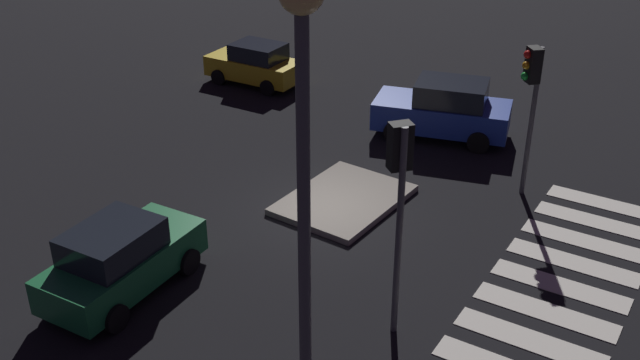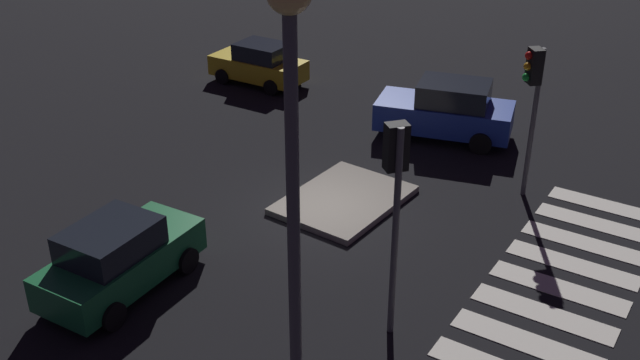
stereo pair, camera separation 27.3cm
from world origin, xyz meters
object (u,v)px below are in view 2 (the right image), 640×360
at_px(car_yellow, 259,64).
at_px(car_green, 119,257).
at_px(traffic_island, 344,200).
at_px(traffic_light_east, 533,86).
at_px(traffic_light_south, 395,180).
at_px(car_blue, 446,110).
at_px(street_lamp, 293,188).

xyz_separation_m(car_yellow, car_green, (-12.79, -5.51, 0.06)).
bearing_deg(traffic_island, traffic_light_east, -51.99).
distance_m(car_yellow, traffic_light_south, 15.89).
height_order(traffic_island, traffic_light_east, traffic_light_east).
relative_size(car_green, traffic_light_south, 0.86).
xyz_separation_m(car_blue, car_yellow, (0.80, 8.29, -0.14)).
bearing_deg(traffic_light_south, car_blue, -31.61).
bearing_deg(traffic_island, street_lamp, -153.53).
relative_size(car_blue, traffic_light_south, 0.99).
bearing_deg(traffic_light_south, street_lamp, 140.67).
bearing_deg(car_blue, car_green, 62.69).
bearing_deg(car_yellow, car_green, 112.38).
bearing_deg(car_blue, traffic_light_east, 129.18).
distance_m(traffic_island, street_lamp, 11.44).
distance_m(traffic_light_south, street_lamp, 5.20).
bearing_deg(car_green, street_lamp, -113.12).
relative_size(traffic_light_south, street_lamp, 0.56).
relative_size(car_green, street_lamp, 0.48).
xyz_separation_m(car_blue, car_green, (-11.99, 2.79, -0.08)).
xyz_separation_m(car_green, street_lamp, (-2.58, -6.68, 4.91)).
xyz_separation_m(car_green, traffic_light_south, (2.08, -5.89, 2.75)).
height_order(car_blue, traffic_light_east, traffic_light_east).
distance_m(car_yellow, car_green, 13.93).
relative_size(traffic_light_south, traffic_light_east, 1.10).
height_order(traffic_light_south, street_lamp, street_lamp).
xyz_separation_m(car_blue, street_lamp, (-14.57, -3.89, 4.83)).
distance_m(car_green, street_lamp, 8.69).
distance_m(car_blue, traffic_light_south, 10.72).
height_order(traffic_island, car_blue, car_blue).
distance_m(car_green, traffic_light_south, 6.82).
bearing_deg(traffic_light_south, traffic_light_east, -51.85).
xyz_separation_m(car_yellow, street_lamp, (-15.37, -12.19, 4.97)).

